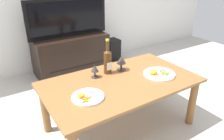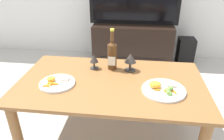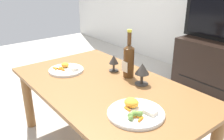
% 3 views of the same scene
% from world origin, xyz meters
% --- Properties ---
extents(dining_table, '(1.35, 0.78, 0.50)m').
position_xyz_m(dining_table, '(0.00, 0.00, 0.42)').
color(dining_table, brown).
rests_on(dining_table, ground_plane).
extents(wine_bottle, '(0.07, 0.07, 0.33)m').
position_xyz_m(wine_bottle, '(-0.01, 0.20, 0.63)').
color(wine_bottle, '#4C2D14').
rests_on(wine_bottle, dining_table).
extents(goblet_left, '(0.07, 0.07, 0.12)m').
position_xyz_m(goblet_left, '(-0.16, 0.19, 0.58)').
color(goblet_left, '#38332D').
rests_on(goblet_left, dining_table).
extents(goblet_right, '(0.09, 0.09, 0.14)m').
position_xyz_m(goblet_right, '(0.13, 0.19, 0.60)').
color(goblet_right, '#38332D').
rests_on(goblet_right, dining_table).
extents(dinner_plate_left, '(0.25, 0.25, 0.05)m').
position_xyz_m(dinner_plate_left, '(-0.37, -0.09, 0.51)').
color(dinner_plate_left, white).
rests_on(dinner_plate_left, dining_table).
extents(dinner_plate_right, '(0.29, 0.29, 0.06)m').
position_xyz_m(dinner_plate_right, '(0.37, -0.09, 0.52)').
color(dinner_plate_right, white).
rests_on(dinner_plate_right, dining_table).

